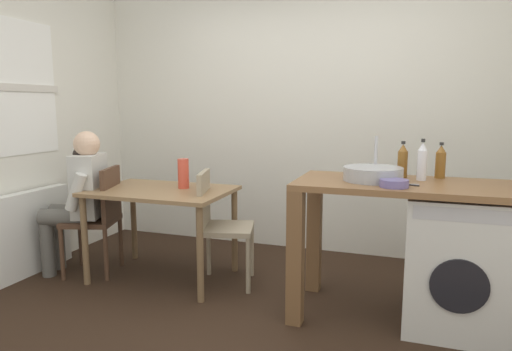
% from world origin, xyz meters
% --- Properties ---
extents(ground_plane, '(5.46, 5.46, 0.00)m').
position_xyz_m(ground_plane, '(0.00, 0.00, 0.00)').
color(ground_plane, black).
extents(wall_back, '(4.60, 0.10, 2.70)m').
position_xyz_m(wall_back, '(0.00, 1.75, 1.35)').
color(wall_back, silver).
rests_on(wall_back, ground_plane).
extents(radiator, '(0.10, 0.80, 0.70)m').
position_xyz_m(radiator, '(-2.02, 0.30, 0.35)').
color(radiator, white).
rests_on(radiator, ground_plane).
extents(dining_table, '(1.10, 0.76, 0.74)m').
position_xyz_m(dining_table, '(-0.91, 0.57, 0.64)').
color(dining_table, olive).
rests_on(dining_table, ground_plane).
extents(chair_person_seat, '(0.50, 0.50, 0.90)m').
position_xyz_m(chair_person_seat, '(-1.46, 0.49, 0.51)').
color(chair_person_seat, '#4C3323').
rests_on(chair_person_seat, ground_plane).
extents(chair_opposite, '(0.49, 0.49, 0.90)m').
position_xyz_m(chair_opposite, '(-0.44, 0.60, 0.51)').
color(chair_opposite, gray).
rests_on(chair_opposite, ground_plane).
extents(seated_person, '(0.56, 0.54, 1.20)m').
position_xyz_m(seated_person, '(-1.62, 0.44, 0.67)').
color(seated_person, '#595651').
rests_on(seated_person, ground_plane).
extents(kitchen_counter, '(1.50, 0.68, 0.92)m').
position_xyz_m(kitchen_counter, '(0.80, 0.43, 0.76)').
color(kitchen_counter, brown).
rests_on(kitchen_counter, ground_plane).
extents(washing_machine, '(0.60, 0.61, 0.86)m').
position_xyz_m(washing_machine, '(1.27, 0.43, 0.43)').
color(washing_machine, silver).
rests_on(washing_machine, ground_plane).
extents(sink_basin, '(0.38, 0.38, 0.09)m').
position_xyz_m(sink_basin, '(0.74, 0.43, 0.97)').
color(sink_basin, '#9EA0A5').
rests_on(sink_basin, kitchen_counter).
extents(tap, '(0.02, 0.02, 0.28)m').
position_xyz_m(tap, '(0.74, 0.61, 1.06)').
color(tap, '#B2B2B7').
rests_on(tap, kitchen_counter).
extents(bottle_tall_green, '(0.07, 0.07, 0.25)m').
position_xyz_m(bottle_tall_green, '(0.92, 0.65, 1.03)').
color(bottle_tall_green, brown).
rests_on(bottle_tall_green, kitchen_counter).
extents(bottle_squat_brown, '(0.06, 0.06, 0.27)m').
position_xyz_m(bottle_squat_brown, '(1.04, 0.56, 1.04)').
color(bottle_squat_brown, silver).
rests_on(bottle_squat_brown, kitchen_counter).
extents(bottle_clear_small, '(0.07, 0.07, 0.24)m').
position_xyz_m(bottle_clear_small, '(1.16, 0.69, 1.03)').
color(bottle_clear_small, brown).
rests_on(bottle_clear_small, kitchen_counter).
extents(mixing_bowl, '(0.17, 0.17, 0.05)m').
position_xyz_m(mixing_bowl, '(0.89, 0.23, 0.95)').
color(mixing_bowl, slate).
rests_on(mixing_bowl, kitchen_counter).
extents(vase, '(0.09, 0.09, 0.24)m').
position_xyz_m(vase, '(-0.76, 0.67, 0.86)').
color(vase, '#D84C38').
rests_on(vase, dining_table).
extents(scissors, '(0.15, 0.06, 0.01)m').
position_xyz_m(scissors, '(0.96, 0.33, 0.92)').
color(scissors, '#B2B2B7').
rests_on(scissors, kitchen_counter).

